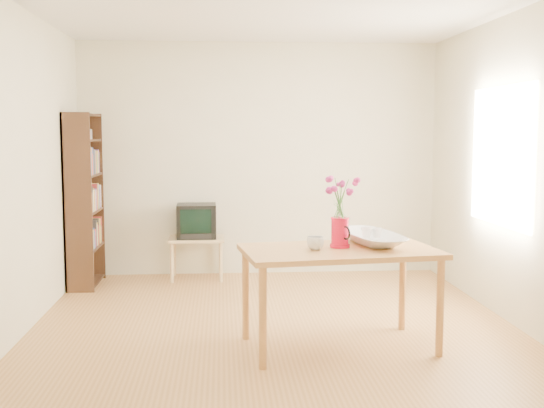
{
  "coord_description": "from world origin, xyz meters",
  "views": [
    {
      "loc": [
        -0.43,
        -5.42,
        1.61
      ],
      "look_at": [
        0.0,
        0.3,
        1.0
      ],
      "focal_mm": 45.0,
      "sensor_mm": 36.0,
      "label": 1
    }
  ],
  "objects": [
    {
      "name": "room",
      "position": [
        0.03,
        0.0,
        1.3
      ],
      "size": [
        4.5,
        4.5,
        4.5
      ],
      "color": "olive",
      "rests_on": "ground"
    },
    {
      "name": "tv_stand",
      "position": [
        -0.7,
        1.97,
        0.39
      ],
      "size": [
        0.6,
        0.45,
        0.46
      ],
      "color": "tan",
      "rests_on": "ground"
    },
    {
      "name": "table",
      "position": [
        0.44,
        -0.5,
        0.67
      ],
      "size": [
        1.51,
        0.99,
        0.75
      ],
      "rotation": [
        0.0,
        0.0,
        0.13
      ],
      "color": "#AD733B",
      "rests_on": "ground"
    },
    {
      "name": "mug",
      "position": [
        0.25,
        -0.54,
        0.8
      ],
      "size": [
        0.14,
        0.14,
        0.1
      ],
      "primitive_type": "imported",
      "rotation": [
        0.0,
        0.0,
        3.25
      ],
      "color": "white",
      "rests_on": "table"
    },
    {
      "name": "bookshelf",
      "position": [
        -1.85,
        1.75,
        0.84
      ],
      "size": [
        0.28,
        0.7,
        1.8
      ],
      "color": "black",
      "rests_on": "ground"
    },
    {
      "name": "teacup_a",
      "position": [
        0.68,
        -0.31,
        0.96
      ],
      "size": [
        0.1,
        0.1,
        0.07
      ],
      "primitive_type": "imported",
      "rotation": [
        0.0,
        0.0,
        0.58
      ],
      "color": "white",
      "rests_on": "bowl"
    },
    {
      "name": "teacup_b",
      "position": [
        0.77,
        -0.29,
        0.95
      ],
      "size": [
        0.08,
        0.08,
        0.06
      ],
      "primitive_type": "imported",
      "rotation": [
        0.0,
        0.0,
        1.87
      ],
      "color": "white",
      "rests_on": "bowl"
    },
    {
      "name": "bowl",
      "position": [
        0.72,
        -0.31,
        1.01
      ],
      "size": [
        0.63,
        0.63,
        0.51
      ],
      "primitive_type": "imported",
      "rotation": [
        0.0,
        0.0,
        0.18
      ],
      "color": "white",
      "rests_on": "table"
    },
    {
      "name": "pitcher",
      "position": [
        0.45,
        -0.44,
        0.85
      ],
      "size": [
        0.15,
        0.22,
        0.23
      ],
      "rotation": [
        0.0,
        0.0,
        0.41
      ],
      "color": "red",
      "rests_on": "table"
    },
    {
      "name": "television",
      "position": [
        -0.7,
        1.98,
        0.65
      ],
      "size": [
        0.43,
        0.4,
        0.37
      ],
      "rotation": [
        0.0,
        0.0,
        0.02
      ],
      "color": "black",
      "rests_on": "tv_stand"
    },
    {
      "name": "flowers",
      "position": [
        0.45,
        -0.44,
        1.15
      ],
      "size": [
        0.26,
        0.26,
        0.37
      ],
      "primitive_type": null,
      "color": "#EA379A",
      "rests_on": "pitcher"
    }
  ]
}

